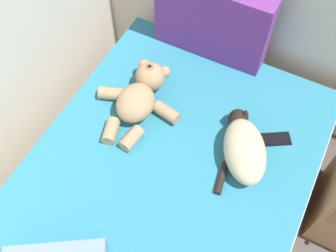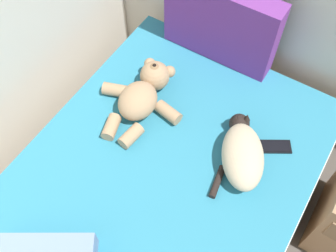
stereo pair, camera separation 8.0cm
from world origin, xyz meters
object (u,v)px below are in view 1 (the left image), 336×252
teddy_bear (140,96)px  cell_phone (275,139)px  bed (158,208)px  cat (244,148)px  patterned_cushion (212,21)px

teddy_bear → cell_phone: 0.70m
bed → cell_phone: 0.68m
cat → teddy_bear: (-0.57, 0.04, -0.00)m
cat → cell_phone: (0.11, 0.15, -0.07)m
patterned_cushion → cell_phone: 0.69m
cat → teddy_bear: bearing=176.2°
teddy_bear → cell_phone: teddy_bear is taller
patterned_cushion → cat: bearing=-52.5°
cell_phone → bed: bearing=-128.8°
cell_phone → teddy_bear: bearing=-170.4°
patterned_cushion → teddy_bear: patterned_cushion is taller
patterned_cushion → cell_phone: (0.53, -0.39, -0.21)m
teddy_bear → cell_phone: bearing=9.6°
bed → teddy_bear: size_ratio=3.78×
bed → teddy_bear: teddy_bear is taller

